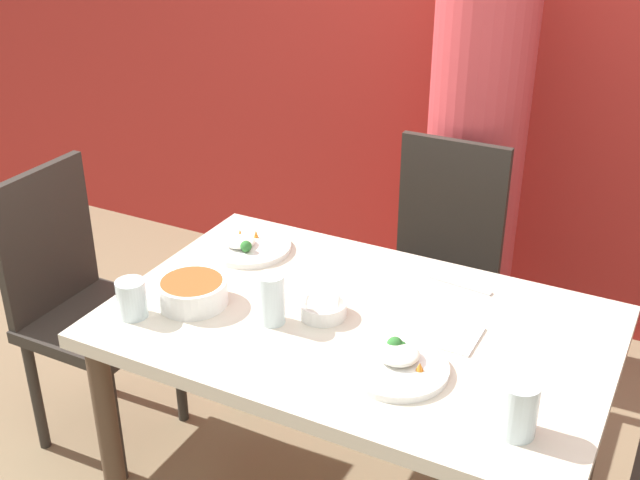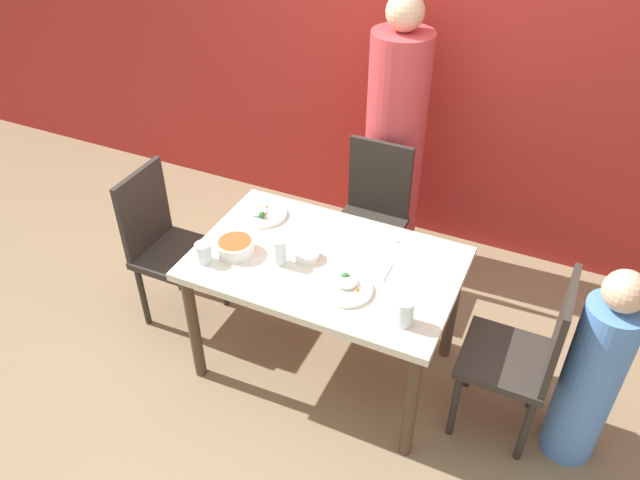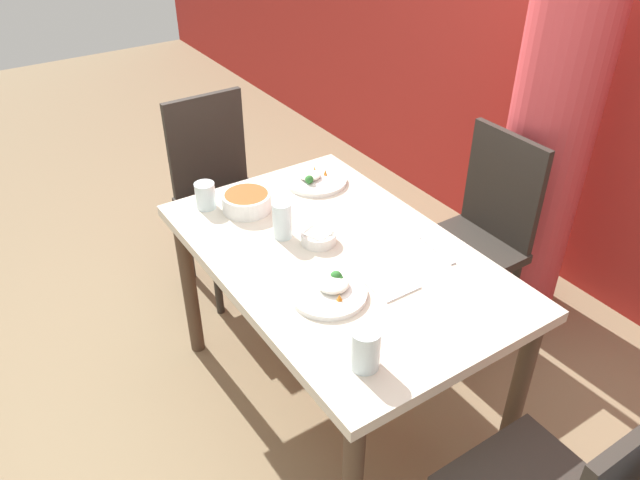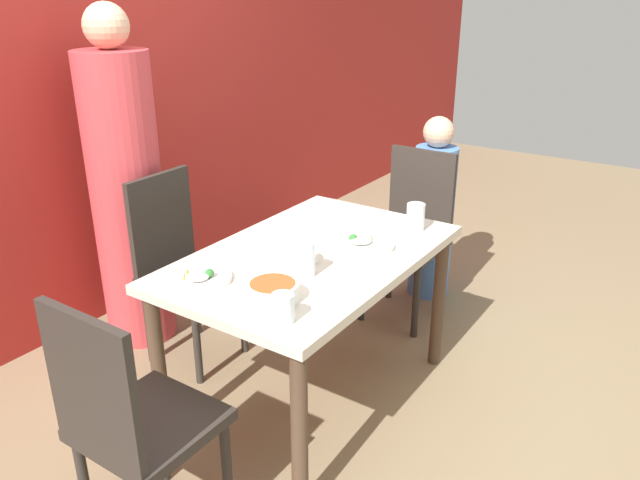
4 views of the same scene
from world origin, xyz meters
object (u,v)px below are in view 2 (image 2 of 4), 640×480
chair_adult_spot (371,215)px  person_child (592,376)px  bowl_curry (235,246)px  plate_rice_adult (346,287)px  person_adult (394,148)px  glass_water_tall (203,253)px  chair_child_spot (524,354)px

chair_adult_spot → person_child: (1.31, -0.73, -0.00)m
bowl_curry → plate_rice_adult: bearing=-2.4°
person_adult → bowl_curry: size_ratio=9.12×
bowl_curry → glass_water_tall: 0.16m
person_child → glass_water_tall: 1.83m
person_adult → plate_rice_adult: 1.26m
person_child → plate_rice_adult: 1.14m
person_adult → plate_rice_adult: bearing=-80.3°
glass_water_tall → bowl_curry: bearing=50.3°
bowl_curry → person_adult: bearing=72.6°
chair_adult_spot → glass_water_tall: chair_adult_spot is taller
plate_rice_adult → chair_child_spot: bearing=11.5°
person_adult → bowl_curry: person_adult is taller
chair_child_spot → person_child: (0.29, -0.00, -0.00)m
bowl_curry → chair_child_spot: bearing=5.6°
person_adult → chair_adult_spot: bearing=-90.0°
person_adult → chair_child_spot: bearing=-46.6°
person_adult → bowl_curry: bearing=-107.4°
chair_adult_spot → plate_rice_adult: chair_adult_spot is taller
chair_child_spot → plate_rice_adult: 0.86m
chair_child_spot → bowl_curry: size_ratio=5.02×
chair_child_spot → bowl_curry: bearing=-84.4°
chair_child_spot → plate_rice_adult: size_ratio=3.84×
plate_rice_adult → glass_water_tall: 0.70m
bowl_curry → person_child: bearing=4.7°
chair_adult_spot → chair_child_spot: (1.02, -0.73, 0.00)m
person_adult → glass_water_tall: (-0.48, -1.34, -0.01)m
chair_adult_spot → bowl_curry: (-0.38, -0.87, 0.26)m
chair_child_spot → plate_rice_adult: (-0.81, -0.16, 0.24)m
person_child → bowl_curry: person_child is taller
chair_adult_spot → glass_water_tall: size_ratio=9.18×
chair_adult_spot → glass_water_tall: (-0.48, -0.99, 0.27)m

